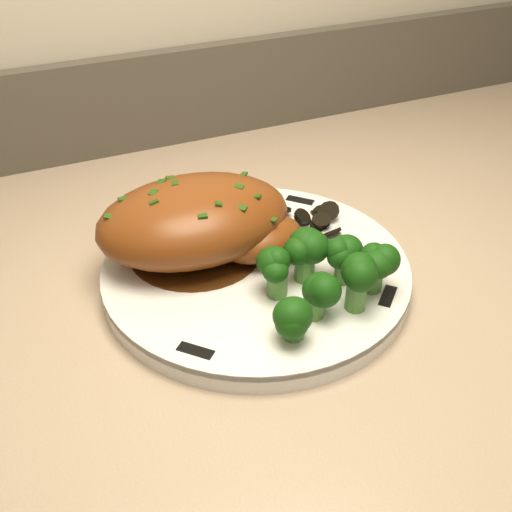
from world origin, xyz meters
name	(u,v)px	position (x,y,z in m)	size (l,w,h in m)	color
plate	(256,273)	(0.07, 1.67, 0.84)	(0.28, 0.28, 0.02)	white
rim_accent_0	(300,201)	(0.16, 1.76, 0.85)	(0.03, 0.01, 0.00)	black
rim_accent_1	(140,236)	(-0.02, 1.76, 0.85)	(0.03, 0.01, 0.00)	black
rim_accent_2	(196,351)	(-0.02, 1.59, 0.85)	(0.03, 0.01, 0.00)	black
rim_accent_3	(388,297)	(0.15, 1.58, 0.85)	(0.03, 0.01, 0.00)	black
gravy_pool	(196,251)	(0.03, 1.71, 0.85)	(0.13, 0.13, 0.00)	#3E1F0B
chicken_breast	(201,222)	(0.03, 1.71, 0.88)	(0.19, 0.13, 0.07)	brown
mushroom_pile	(293,226)	(0.13, 1.71, 0.85)	(0.09, 0.06, 0.02)	black
broccoli_florets	(324,279)	(0.10, 1.60, 0.87)	(0.12, 0.09, 0.04)	#51893A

